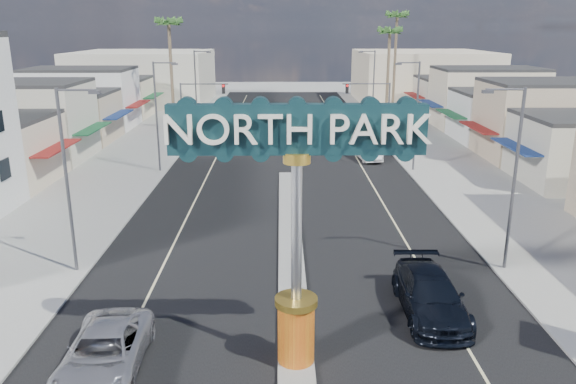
{
  "coord_description": "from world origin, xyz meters",
  "views": [
    {
      "loc": [
        -0.52,
        -15.59,
        11.61
      ],
      "look_at": [
        -0.17,
        10.24,
        4.01
      ],
      "focal_mm": 35.0,
      "sensor_mm": 36.0,
      "label": 1
    }
  ],
  "objects_px": {
    "streetlight_r_mid": "(415,111)",
    "palm_left_far": "(169,28)",
    "traffic_signal_right": "(372,99)",
    "streetlight_r_far": "(372,84)",
    "streetlight_l_mid": "(158,111)",
    "streetlight_l_far": "(197,85)",
    "streetlight_r_near": "(512,171)",
    "car_parked_right": "(368,152)",
    "suv_left": "(104,353)",
    "traffic_signal_left": "(198,100)",
    "palm_right_mid": "(390,36)",
    "city_bus": "(266,126)",
    "palm_right_far": "(397,21)",
    "suv_right": "(430,295)",
    "gateway_sign": "(297,207)",
    "streetlight_l_near": "(69,173)"
  },
  "relations": [
    {
      "from": "streetlight_r_mid",
      "to": "streetlight_r_far",
      "type": "relative_size",
      "value": 1.0
    },
    {
      "from": "traffic_signal_right",
      "to": "streetlight_r_far",
      "type": "distance_m",
      "value": 8.14
    },
    {
      "from": "streetlight_l_mid",
      "to": "city_bus",
      "type": "height_order",
      "value": "streetlight_l_mid"
    },
    {
      "from": "city_bus",
      "to": "suv_right",
      "type": "bearing_deg",
      "value": -76.34
    },
    {
      "from": "city_bus",
      "to": "gateway_sign",
      "type": "bearing_deg",
      "value": -85.43
    },
    {
      "from": "traffic_signal_right",
      "to": "streetlight_r_far",
      "type": "relative_size",
      "value": 0.67
    },
    {
      "from": "suv_left",
      "to": "suv_right",
      "type": "xyz_separation_m",
      "value": [
        12.37,
        4.05,
        0.09
      ]
    },
    {
      "from": "suv_left",
      "to": "city_bus",
      "type": "distance_m",
      "value": 40.78
    },
    {
      "from": "traffic_signal_right",
      "to": "palm_left_far",
      "type": "xyz_separation_m",
      "value": [
        -22.18,
        6.01,
        7.22
      ]
    },
    {
      "from": "gateway_sign",
      "to": "city_bus",
      "type": "height_order",
      "value": "gateway_sign"
    },
    {
      "from": "streetlight_l_mid",
      "to": "streetlight_l_far",
      "type": "xyz_separation_m",
      "value": [
        0.0,
        22.0,
        0.0
      ]
    },
    {
      "from": "suv_left",
      "to": "traffic_signal_left",
      "type": "bearing_deg",
      "value": 91.71
    },
    {
      "from": "car_parked_right",
      "to": "suv_left",
      "type": "bearing_deg",
      "value": -121.1
    },
    {
      "from": "palm_right_far",
      "to": "streetlight_l_mid",
      "type": "bearing_deg",
      "value": -128.48
    },
    {
      "from": "palm_left_far",
      "to": "streetlight_r_near",
      "type": "bearing_deg",
      "value": -59.64
    },
    {
      "from": "traffic_signal_left",
      "to": "palm_right_mid",
      "type": "relative_size",
      "value": 0.5
    },
    {
      "from": "streetlight_l_far",
      "to": "palm_left_far",
      "type": "bearing_deg",
      "value": -142.08
    },
    {
      "from": "suv_right",
      "to": "car_parked_right",
      "type": "bearing_deg",
      "value": 87.01
    },
    {
      "from": "car_parked_right",
      "to": "streetlight_l_near",
      "type": "bearing_deg",
      "value": -134.17
    },
    {
      "from": "suv_right",
      "to": "streetlight_r_near",
      "type": "bearing_deg",
      "value": 43.39
    },
    {
      "from": "streetlight_l_far",
      "to": "streetlight_r_mid",
      "type": "distance_m",
      "value": 30.32
    },
    {
      "from": "streetlight_l_far",
      "to": "palm_left_far",
      "type": "height_order",
      "value": "palm_left_far"
    },
    {
      "from": "car_parked_right",
      "to": "palm_right_far",
      "type": "bearing_deg",
      "value": 66.87
    },
    {
      "from": "streetlight_l_mid",
      "to": "suv_right",
      "type": "relative_size",
      "value": 1.5
    },
    {
      "from": "suv_left",
      "to": "car_parked_right",
      "type": "xyz_separation_m",
      "value": [
        14.07,
        32.71,
        -0.03
      ]
    },
    {
      "from": "palm_right_mid",
      "to": "city_bus",
      "type": "xyz_separation_m",
      "value": [
        -15.0,
        -13.95,
        -8.85
      ]
    },
    {
      "from": "palm_left_far",
      "to": "palm_right_far",
      "type": "distance_m",
      "value": 30.48
    },
    {
      "from": "palm_left_far",
      "to": "car_parked_right",
      "type": "xyz_separation_m",
      "value": [
        20.41,
        -15.74,
        -10.74
      ]
    },
    {
      "from": "streetlight_l_mid",
      "to": "car_parked_right",
      "type": "height_order",
      "value": "streetlight_l_mid"
    },
    {
      "from": "traffic_signal_right",
      "to": "palm_right_mid",
      "type": "relative_size",
      "value": 0.5
    },
    {
      "from": "streetlight_l_far",
      "to": "palm_right_mid",
      "type": "xyz_separation_m",
      "value": [
        23.43,
        4.0,
        5.54
      ]
    },
    {
      "from": "streetlight_r_mid",
      "to": "palm_left_far",
      "type": "bearing_deg",
      "value": 139.52
    },
    {
      "from": "traffic_signal_left",
      "to": "streetlight_r_near",
      "type": "height_order",
      "value": "streetlight_r_near"
    },
    {
      "from": "gateway_sign",
      "to": "traffic_signal_left",
      "type": "bearing_deg",
      "value": 102.33
    },
    {
      "from": "streetlight_l_mid",
      "to": "suv_left",
      "type": "relative_size",
      "value": 1.59
    },
    {
      "from": "suv_left",
      "to": "streetlight_l_far",
      "type": "bearing_deg",
      "value": 92.58
    },
    {
      "from": "streetlight_r_near",
      "to": "streetlight_r_mid",
      "type": "xyz_separation_m",
      "value": [
        0.0,
        20.0,
        0.0
      ]
    },
    {
      "from": "streetlight_r_far",
      "to": "suv_left",
      "type": "distance_m",
      "value": 53.44
    },
    {
      "from": "palm_right_mid",
      "to": "car_parked_right",
      "type": "height_order",
      "value": "palm_right_mid"
    },
    {
      "from": "traffic_signal_right",
      "to": "palm_right_far",
      "type": "bearing_deg",
      "value": 72.1
    },
    {
      "from": "streetlight_r_mid",
      "to": "palm_right_mid",
      "type": "xyz_separation_m",
      "value": [
        2.57,
        26.0,
        5.54
      ]
    },
    {
      "from": "streetlight_r_near",
      "to": "palm_right_mid",
      "type": "relative_size",
      "value": 0.74
    },
    {
      "from": "streetlight_r_near",
      "to": "palm_left_far",
      "type": "xyz_separation_m",
      "value": [
        -23.43,
        40.0,
        6.43
      ]
    },
    {
      "from": "traffic_signal_left",
      "to": "car_parked_right",
      "type": "relative_size",
      "value": 1.31
    },
    {
      "from": "traffic_signal_right",
      "to": "streetlight_r_near",
      "type": "xyz_separation_m",
      "value": [
        1.25,
        -33.99,
        0.79
      ]
    },
    {
      "from": "streetlight_r_far",
      "to": "suv_right",
      "type": "bearing_deg",
      "value": -95.81
    },
    {
      "from": "palm_right_far",
      "to": "streetlight_r_far",
      "type": "bearing_deg",
      "value": -114.55
    },
    {
      "from": "suv_left",
      "to": "streetlight_l_mid",
      "type": "bearing_deg",
      "value": 95.86
    },
    {
      "from": "streetlight_r_mid",
      "to": "palm_right_mid",
      "type": "bearing_deg",
      "value": 84.36
    },
    {
      "from": "suv_left",
      "to": "streetlight_r_near",
      "type": "bearing_deg",
      "value": 24.6
    }
  ]
}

